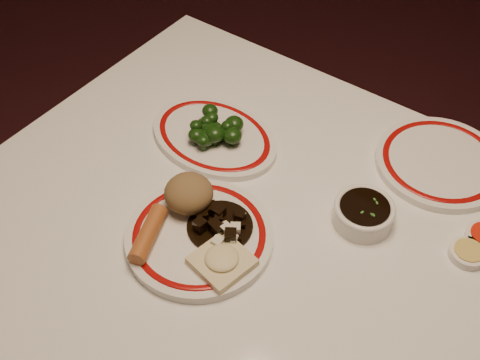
% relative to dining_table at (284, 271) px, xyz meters
% --- Properties ---
extents(dining_table, '(1.20, 0.90, 0.75)m').
position_rel_dining_table_xyz_m(dining_table, '(0.00, 0.00, 0.00)').
color(dining_table, white).
rests_on(dining_table, ground).
extents(main_plate, '(0.28, 0.28, 0.02)m').
position_rel_dining_table_xyz_m(main_plate, '(-0.13, -0.09, 0.10)').
color(main_plate, white).
rests_on(main_plate, dining_table).
extents(rice_mound, '(0.09, 0.09, 0.06)m').
position_rel_dining_table_xyz_m(rice_mound, '(-0.18, -0.05, 0.14)').
color(rice_mound, olive).
rests_on(rice_mound, main_plate).
extents(spring_roll, '(0.07, 0.12, 0.03)m').
position_rel_dining_table_xyz_m(spring_roll, '(-0.19, -0.15, 0.13)').
color(spring_roll, '#AF5F2B').
rests_on(spring_roll, main_plate).
extents(fried_wonton, '(0.10, 0.10, 0.02)m').
position_rel_dining_table_xyz_m(fried_wonton, '(-0.06, -0.11, 0.12)').
color(fried_wonton, beige).
rests_on(fried_wonton, main_plate).
extents(stirfry_heap, '(0.12, 0.12, 0.03)m').
position_rel_dining_table_xyz_m(stirfry_heap, '(-0.10, -0.06, 0.12)').
color(stirfry_heap, black).
rests_on(stirfry_heap, main_plate).
extents(broccoli_plate, '(0.29, 0.25, 0.02)m').
position_rel_dining_table_xyz_m(broccoli_plate, '(-0.26, 0.13, 0.10)').
color(broccoli_plate, white).
rests_on(broccoli_plate, dining_table).
extents(broccoli_pile, '(0.11, 0.11, 0.05)m').
position_rel_dining_table_xyz_m(broccoli_pile, '(-0.25, 0.12, 0.13)').
color(broccoli_pile, '#23471C').
rests_on(broccoli_pile, broccoli_plate).
extents(soy_bowl, '(0.11, 0.11, 0.04)m').
position_rel_dining_table_xyz_m(soy_bowl, '(0.08, 0.12, 0.11)').
color(soy_bowl, white).
rests_on(soy_bowl, dining_table).
extents(mustard_dish, '(0.06, 0.06, 0.02)m').
position_rel_dining_table_xyz_m(mustard_dish, '(0.27, 0.15, 0.10)').
color(mustard_dish, white).
rests_on(mustard_dish, dining_table).
extents(far_plate, '(0.28, 0.28, 0.02)m').
position_rel_dining_table_xyz_m(far_plate, '(0.14, 0.33, 0.10)').
color(far_plate, white).
rests_on(far_plate, dining_table).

